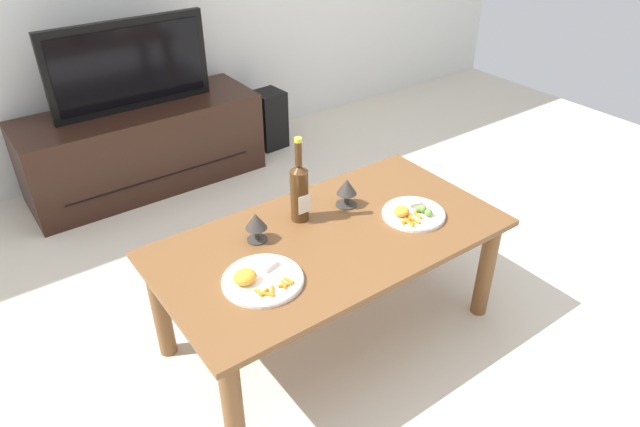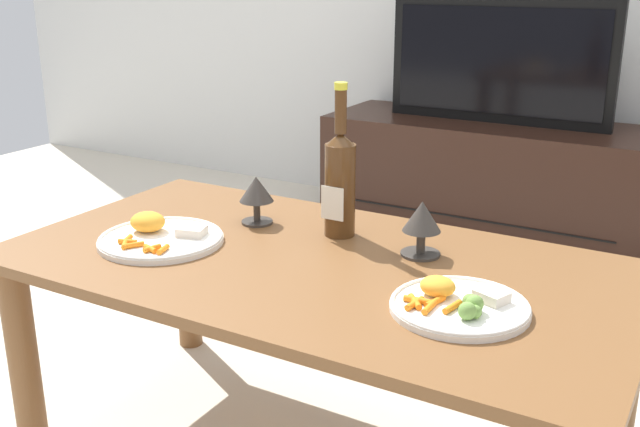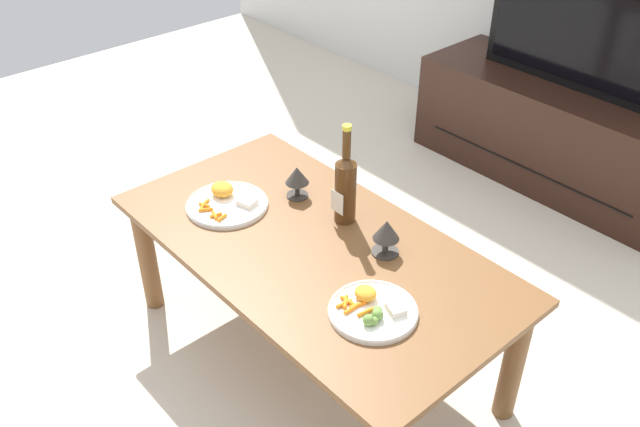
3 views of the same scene
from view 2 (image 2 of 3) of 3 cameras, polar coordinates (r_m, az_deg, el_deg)
The scene contains 8 objects.
dining_table at distance 1.64m, azimuth -0.42°, elevation -6.20°, with size 1.36×0.72×0.50m.
tv_stand at distance 3.24m, azimuth 12.93°, elevation 2.48°, with size 1.38×0.50×0.50m.
tv_screen at distance 3.14m, azimuth 13.56°, elevation 11.26°, with size 0.91×0.05×0.50m.
wine_bottle at distance 1.72m, azimuth 1.54°, elevation 2.63°, with size 0.07×0.07×0.36m.
goblet_left at distance 1.83m, azimuth -4.88°, elevation 1.65°, with size 0.08×0.08×0.12m.
goblet_right at distance 1.63m, azimuth 7.78°, elevation -0.52°, with size 0.09×0.09×0.12m.
dinner_plate_left at distance 1.75m, azimuth -12.15°, elevation -1.72°, with size 0.29×0.29×0.06m.
dinner_plate_right at distance 1.40m, azimuth 10.52°, elevation -6.81°, with size 0.26×0.26×0.05m.
Camera 2 is at (0.76, -1.29, 1.10)m, focal length 41.93 mm.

